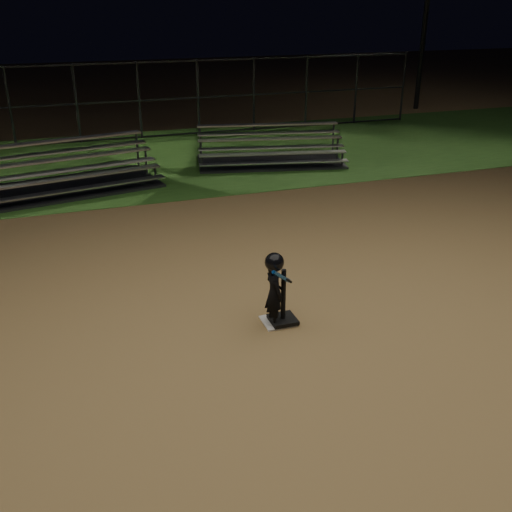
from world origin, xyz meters
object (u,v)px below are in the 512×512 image
at_px(home_plate, 278,321).
at_px(child_batter, 274,288).
at_px(bleacher_left, 64,181).
at_px(bleacher_right, 270,156).
at_px(batting_tee, 283,312).

distance_m(home_plate, child_batter, 0.60).
relative_size(bleacher_left, bleacher_right, 1.10).
bearing_deg(batting_tee, home_plate, 144.47).
height_order(child_batter, bleacher_left, child_batter).
height_order(batting_tee, child_batter, child_batter).
relative_size(home_plate, bleacher_left, 0.09).
bearing_deg(bleacher_right, home_plate, -97.51).
relative_size(batting_tee, bleacher_right, 0.19).
distance_m(home_plate, bleacher_right, 9.07).
bearing_deg(bleacher_left, child_batter, -82.82).
distance_m(child_batter, bleacher_right, 9.15).
relative_size(batting_tee, bleacher_left, 0.17).
xyz_separation_m(home_plate, bleacher_left, (-2.72, 7.78, 0.22)).
bearing_deg(bleacher_right, child_batter, -97.89).
xyz_separation_m(bleacher_left, bleacher_right, (5.73, 0.78, -0.02)).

